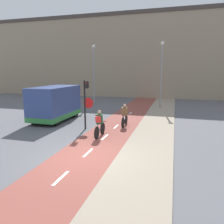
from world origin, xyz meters
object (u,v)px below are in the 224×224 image
Objects in this scene: cyclist_near at (99,124)px; traffic_light_pole at (86,99)px; street_lamp_far at (94,68)px; van at (55,104)px; street_lamp_sidewalk at (162,68)px; cyclist_far at (125,116)px.

traffic_light_pole is at bearing 135.01° from cyclist_near.
cyclist_near is (4.73, -11.80, -3.27)m from street_lamp_far.
street_lamp_sidewalk is at bearing 47.55° from van.
cyclist_far is at bearing 33.18° from traffic_light_pole.
cyclist_near is (1.36, -1.36, -1.22)m from traffic_light_pole.
traffic_light_pole is at bearing -112.51° from street_lamp_sidewalk.
van is (-4.61, 3.12, 0.54)m from cyclist_near.
van is (0.12, -8.67, -2.73)m from street_lamp_far.
cyclist_far is at bearing 73.51° from cyclist_near.
street_lamp_sidewalk is at bearing 77.52° from cyclist_far.
street_lamp_sidewalk is at bearing 67.49° from traffic_light_pole.
van is at bearing 176.57° from cyclist_far.
street_lamp_sidewalk is at bearing -5.56° from street_lamp_far.
traffic_light_pole is 2.91m from cyclist_far.
street_lamp_far is 7.43m from street_lamp_sidewalk.
traffic_light_pole is 2.28m from cyclist_near.
street_lamp_sidewalk is 1.45× the size of van.
street_lamp_sidewalk is 3.92× the size of cyclist_far.
van reaches higher than cyclist_near.
street_lamp_sidewalk is 11.85m from cyclist_near.
street_lamp_sidewalk is 9.11m from cyclist_far.
van is (-7.27, -7.95, -2.74)m from street_lamp_sidewalk.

